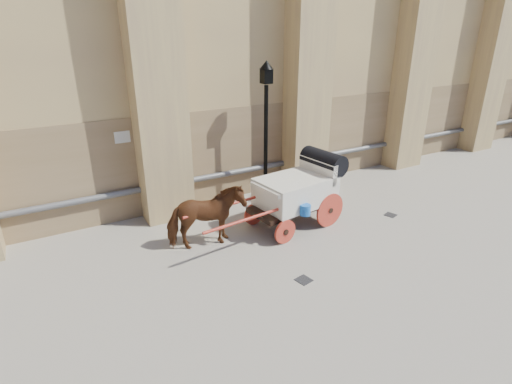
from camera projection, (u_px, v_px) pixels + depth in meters
ground at (256, 263)px, 9.70m from camera, size 90.00×90.00×0.00m
horse at (206, 218)px, 10.14m from camera, size 2.05×1.13×1.65m
carriage at (300, 188)px, 11.30m from camera, size 4.74×1.81×2.03m
street_lamp at (266, 130)px, 12.28m from camera, size 0.42×0.42×4.43m
drain_grate_near at (304, 280)px, 9.02m from camera, size 0.37×0.37×0.01m
drain_grate_far at (390, 215)px, 12.17m from camera, size 0.40×0.40×0.01m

